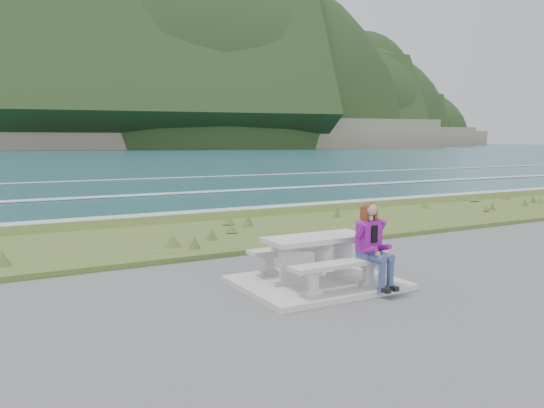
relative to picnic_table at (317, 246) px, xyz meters
name	(u,v)px	position (x,y,z in m)	size (l,w,h in m)	color
concrete_slab	(317,283)	(0.00, 0.00, -0.63)	(2.60, 2.10, 0.10)	#A7A8A2
picnic_table	(317,246)	(0.00, 0.00, 0.00)	(1.80, 0.75, 0.75)	#A7A8A2
bench_landward	(342,268)	(0.00, -0.70, -0.23)	(1.80, 0.35, 0.45)	#A7A8A2
bench_seaward	(295,252)	(0.00, 0.70, -0.23)	(1.80, 0.35, 0.45)	#A7A8A2
grass_verge	(205,239)	(0.00, 5.00, -0.68)	(160.00, 4.50, 0.22)	#35501E
shore_drop	(169,223)	(0.00, 7.90, -0.68)	(160.00, 0.80, 2.20)	#6C5D51
ocean	(77,213)	(0.00, 25.09, -2.42)	(1600.00, 1600.00, 0.09)	#1F4C59
headland_range	(241,133)	(190.18, 398.15, 9.28)	(729.83, 363.95, 230.00)	#6C5D51
seated_woman	(375,256)	(0.56, -0.83, -0.08)	(0.44, 0.70, 1.37)	navy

